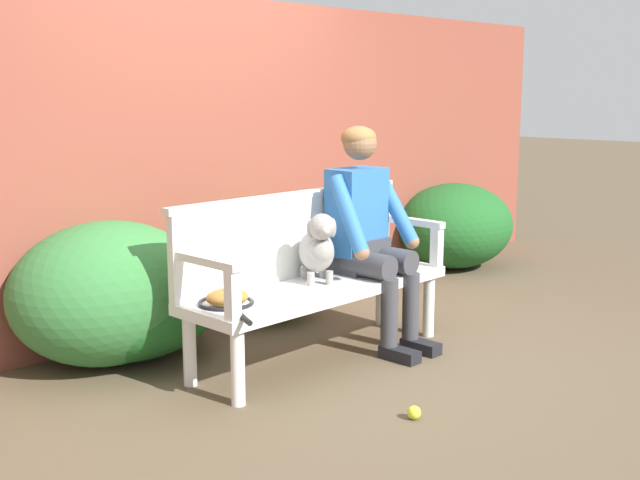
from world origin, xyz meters
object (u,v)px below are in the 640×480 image
(tennis_racket, at_px, (227,304))
(baseball_glove, at_px, (227,297))
(tennis_ball, at_px, (414,413))
(garden_bench, at_px, (320,293))
(person_seated, at_px, (367,228))
(dog_on_bench, at_px, (318,247))

(tennis_racket, distance_m, baseball_glove, 0.04)
(baseball_glove, bearing_deg, tennis_ball, -46.72)
(garden_bench, distance_m, person_seated, 0.51)
(garden_bench, xyz_separation_m, baseball_glove, (-0.67, 0.01, 0.10))
(baseball_glove, xyz_separation_m, tennis_ball, (0.35, -0.93, -0.46))
(person_seated, xyz_separation_m, tennis_ball, (-0.71, -0.91, -0.68))
(garden_bench, height_order, tennis_ball, garden_bench)
(tennis_racket, bearing_deg, baseball_glove, -130.26)
(person_seated, relative_size, tennis_ball, 19.92)
(garden_bench, xyz_separation_m, dog_on_bench, (-0.00, 0.02, 0.26))
(garden_bench, xyz_separation_m, tennis_ball, (-0.32, -0.92, -0.35))
(person_seated, bearing_deg, tennis_racket, 178.88)
(dog_on_bench, relative_size, tennis_ball, 6.25)
(garden_bench, height_order, dog_on_bench, dog_on_bench)
(tennis_ball, bearing_deg, person_seated, 52.02)
(garden_bench, bearing_deg, tennis_racket, 179.33)
(tennis_racket, relative_size, baseball_glove, 2.62)
(dog_on_bench, height_order, tennis_racket, dog_on_bench)
(garden_bench, relative_size, dog_on_bench, 4.16)
(person_seated, xyz_separation_m, dog_on_bench, (-0.39, 0.03, -0.07))
(dog_on_bench, bearing_deg, baseball_glove, -179.21)
(garden_bench, bearing_deg, baseball_glove, 179.46)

